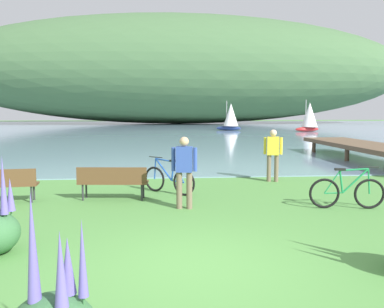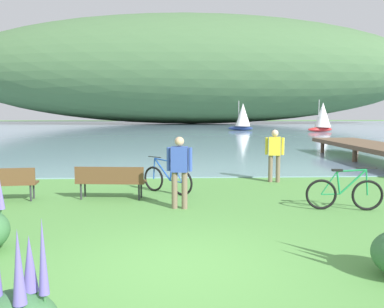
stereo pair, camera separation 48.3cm
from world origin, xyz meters
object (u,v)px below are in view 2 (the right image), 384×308
(park_bench_near_camera, at_px, (110,180))
(person_at_shoreline, at_px, (275,152))
(bicycle_beside_path, at_px, (344,193))
(person_on_the_grass, at_px, (179,168))
(bicycle_leaning_near_bench, at_px, (167,179))
(sailboat_mid_bay, at_px, (322,117))
(park_bench_further_along, at_px, (0,181))
(sailboat_nearest_to_shore, at_px, (243,117))

(park_bench_near_camera, height_order, person_at_shoreline, person_at_shoreline)
(bicycle_beside_path, distance_m, person_on_the_grass, 3.90)
(bicycle_beside_path, xyz_separation_m, person_at_shoreline, (-0.73, 3.78, 0.58))
(person_on_the_grass, bearing_deg, bicycle_beside_path, -4.41)
(bicycle_leaning_near_bench, relative_size, person_at_shoreline, 0.82)
(sailboat_mid_bay, bearing_deg, park_bench_further_along, -121.52)
(person_on_the_grass, bearing_deg, park_bench_further_along, 168.54)
(sailboat_nearest_to_shore, bearing_deg, park_bench_further_along, -108.41)
(bicycle_leaning_near_bench, xyz_separation_m, bicycle_beside_path, (4.18, -2.10, 0.00))
(park_bench_near_camera, height_order, park_bench_further_along, same)
(sailboat_nearest_to_shore, xyz_separation_m, sailboat_mid_bay, (8.35, -3.48, 0.02))
(bicycle_beside_path, relative_size, sailboat_mid_bay, 0.50)
(bicycle_leaning_near_bench, xyz_separation_m, sailboat_nearest_to_shore, (8.20, 36.54, 1.30))
(sailboat_nearest_to_shore, bearing_deg, person_at_shoreline, -97.76)
(person_at_shoreline, height_order, sailboat_mid_bay, sailboat_mid_bay)
(person_at_shoreline, relative_size, sailboat_nearest_to_shore, 0.49)
(park_bench_further_along, height_order, person_on_the_grass, person_on_the_grass)
(park_bench_further_along, distance_m, sailboat_mid_bay, 39.82)
(park_bench_near_camera, distance_m, park_bench_further_along, 2.79)
(bicycle_beside_path, bearing_deg, park_bench_further_along, 171.73)
(person_on_the_grass, relative_size, sailboat_nearest_to_shore, 0.49)
(park_bench_near_camera, xyz_separation_m, person_on_the_grass, (1.80, -1.09, 0.46))
(person_at_shoreline, distance_m, sailboat_nearest_to_shore, 35.19)
(bicycle_beside_path, relative_size, sailboat_nearest_to_shore, 0.50)
(sailboat_nearest_to_shore, bearing_deg, sailboat_mid_bay, -22.64)
(bicycle_beside_path, bearing_deg, park_bench_near_camera, 166.16)
(bicycle_leaning_near_bench, bearing_deg, park_bench_near_camera, -154.16)
(person_at_shoreline, bearing_deg, sailboat_mid_bay, 67.33)
(park_bench_near_camera, relative_size, bicycle_leaning_near_bench, 1.31)
(park_bench_further_along, bearing_deg, bicycle_leaning_near_bench, 11.67)
(park_bench_near_camera, height_order, person_on_the_grass, person_on_the_grass)
(sailboat_nearest_to_shore, height_order, sailboat_mid_bay, sailboat_mid_bay)
(bicycle_leaning_near_bench, relative_size, person_on_the_grass, 0.82)
(sailboat_mid_bay, bearing_deg, park_bench_near_camera, -118.09)
(sailboat_mid_bay, bearing_deg, person_on_the_grass, -114.96)
(person_at_shoreline, bearing_deg, park_bench_further_along, -161.67)
(sailboat_nearest_to_shore, relative_size, sailboat_mid_bay, 0.99)
(park_bench_further_along, distance_m, person_on_the_grass, 4.70)
(park_bench_near_camera, height_order, bicycle_beside_path, bicycle_beside_path)
(park_bench_near_camera, bearing_deg, person_on_the_grass, -31.33)
(park_bench_near_camera, bearing_deg, sailboat_nearest_to_shore, 75.44)
(park_bench_near_camera, xyz_separation_m, park_bench_further_along, (-2.78, -0.17, 0.00))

